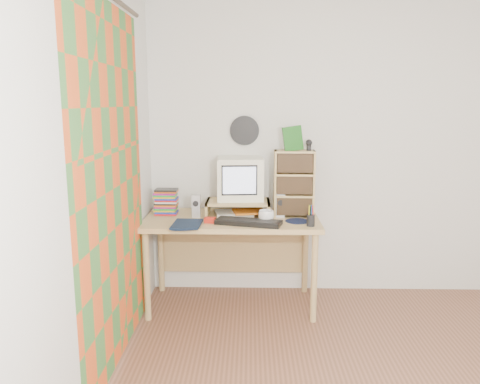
{
  "coord_description": "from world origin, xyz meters",
  "views": [
    {
      "loc": [
        -0.88,
        -2.29,
        1.67
      ],
      "look_at": [
        -0.96,
        1.33,
        0.97
      ],
      "focal_mm": 35.0,
      "sensor_mm": 36.0,
      "label": 1
    }
  ],
  "objects_px": {
    "cd_rack": "(294,184)",
    "mug": "(266,216)",
    "keyboard": "(248,222)",
    "diary": "(173,222)",
    "dvd_stack": "(166,199)",
    "desk": "(232,232)",
    "crt_monitor": "(240,179)"
  },
  "relations": [
    {
      "from": "keyboard",
      "to": "dvd_stack",
      "type": "bearing_deg",
      "value": 169.95
    },
    {
      "from": "keyboard",
      "to": "mug",
      "type": "xyz_separation_m",
      "value": [
        0.14,
        0.06,
        0.03
      ]
    },
    {
      "from": "crt_monitor",
      "to": "diary",
      "type": "xyz_separation_m",
      "value": [
        -0.5,
        -0.41,
        -0.27
      ]
    },
    {
      "from": "keyboard",
      "to": "diary",
      "type": "distance_m",
      "value": 0.57
    },
    {
      "from": "crt_monitor",
      "to": "mug",
      "type": "relative_size",
      "value": 3.01
    },
    {
      "from": "keyboard",
      "to": "cd_rack",
      "type": "height_order",
      "value": "cd_rack"
    },
    {
      "from": "diary",
      "to": "keyboard",
      "type": "bearing_deg",
      "value": 7.93
    },
    {
      "from": "mug",
      "to": "desk",
      "type": "bearing_deg",
      "value": 143.33
    },
    {
      "from": "crt_monitor",
      "to": "dvd_stack",
      "type": "height_order",
      "value": "crt_monitor"
    },
    {
      "from": "mug",
      "to": "diary",
      "type": "height_order",
      "value": "mug"
    },
    {
      "from": "crt_monitor",
      "to": "keyboard",
      "type": "bearing_deg",
      "value": -82.93
    },
    {
      "from": "dvd_stack",
      "to": "cd_rack",
      "type": "xyz_separation_m",
      "value": [
        1.06,
        -0.04,
        0.14
      ]
    },
    {
      "from": "dvd_stack",
      "to": "diary",
      "type": "height_order",
      "value": "dvd_stack"
    },
    {
      "from": "desk",
      "to": "dvd_stack",
      "type": "height_order",
      "value": "dvd_stack"
    },
    {
      "from": "keyboard",
      "to": "crt_monitor",
      "type": "bearing_deg",
      "value": 116.71
    },
    {
      "from": "mug",
      "to": "cd_rack",
      "type": "bearing_deg",
      "value": 43.52
    },
    {
      "from": "dvd_stack",
      "to": "mug",
      "type": "distance_m",
      "value": 0.87
    },
    {
      "from": "crt_monitor",
      "to": "cd_rack",
      "type": "relative_size",
      "value": 0.68
    },
    {
      "from": "mug",
      "to": "diary",
      "type": "relative_size",
      "value": 0.47
    },
    {
      "from": "dvd_stack",
      "to": "diary",
      "type": "relative_size",
      "value": 0.98
    },
    {
      "from": "cd_rack",
      "to": "mug",
      "type": "bearing_deg",
      "value": -134.14
    },
    {
      "from": "desk",
      "to": "crt_monitor",
      "type": "relative_size",
      "value": 3.82
    },
    {
      "from": "desk",
      "to": "crt_monitor",
      "type": "height_order",
      "value": "crt_monitor"
    },
    {
      "from": "cd_rack",
      "to": "mug",
      "type": "xyz_separation_m",
      "value": [
        -0.23,
        -0.22,
        -0.22
      ]
    },
    {
      "from": "diary",
      "to": "cd_rack",
      "type": "bearing_deg",
      "value": 22.07
    },
    {
      "from": "cd_rack",
      "to": "keyboard",
      "type": "bearing_deg",
      "value": -140.33
    },
    {
      "from": "keyboard",
      "to": "diary",
      "type": "xyz_separation_m",
      "value": [
        -0.57,
        -0.06,
        0.01
      ]
    },
    {
      "from": "mug",
      "to": "diary",
      "type": "bearing_deg",
      "value": -170.5
    },
    {
      "from": "keyboard",
      "to": "mug",
      "type": "bearing_deg",
      "value": 39.15
    },
    {
      "from": "cd_rack",
      "to": "diary",
      "type": "relative_size",
      "value": 2.07
    },
    {
      "from": "keyboard",
      "to": "diary",
      "type": "bearing_deg",
      "value": -159.41
    },
    {
      "from": "cd_rack",
      "to": "crt_monitor",
      "type": "bearing_deg",
      "value": 172.98
    }
  ]
}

